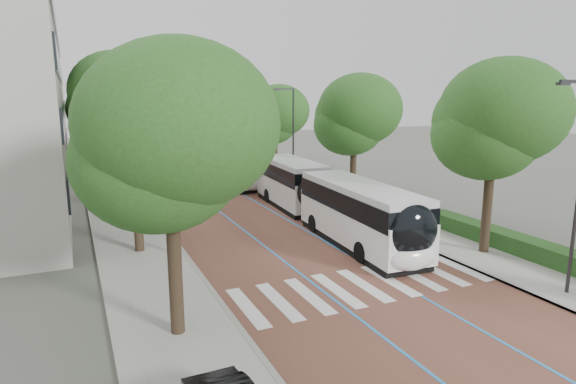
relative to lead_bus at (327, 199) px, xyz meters
name	(u,v)px	position (x,y,z in m)	size (l,w,h in m)	color
ground	(374,296)	(-3.08, -9.38, -1.63)	(160.00, 160.00, 0.00)	#51544C
road	(171,163)	(-3.08, 30.62, -1.62)	(11.00, 140.00, 0.02)	brown
sidewalk_left	(100,166)	(-10.58, 30.62, -1.57)	(4.00, 140.00, 0.12)	#999691
sidewalk_right	(235,159)	(4.42, 30.62, -1.57)	(4.00, 140.00, 0.12)	#999691
kerb_left	(119,165)	(-8.68, 30.62, -1.57)	(0.20, 140.00, 0.14)	gray
kerb_right	(219,160)	(2.52, 30.62, -1.57)	(0.20, 140.00, 0.14)	gray
zebra_crossing	(364,285)	(-2.88, -8.38, -1.60)	(10.55, 3.60, 0.01)	silver
lane_line_left	(157,164)	(-4.68, 30.62, -1.60)	(0.12, 126.00, 0.01)	#2880C8
lane_line_right	(185,162)	(-1.48, 30.62, -1.60)	(0.12, 126.00, 0.01)	#2880C8
hedge	(541,251)	(6.02, -9.38, -1.11)	(1.20, 14.00, 0.80)	#1C3E15
streetlight_far	(291,128)	(3.54, 12.62, 3.19)	(1.82, 0.20, 8.00)	#29292C
lamp_post_left	(169,170)	(-9.18, -1.38, 2.49)	(0.14, 0.14, 8.00)	#29292C
trees_left	(106,105)	(-10.58, 14.83, 5.18)	(5.96, 60.84, 9.68)	black
trees_right	(308,116)	(4.62, 11.79, 4.20)	(5.81, 47.63, 8.68)	black
lead_bus	(327,199)	(0.00, 0.00, 0.00)	(3.60, 18.51, 3.20)	black
bus_queued_0	(229,164)	(-0.85, 16.02, 0.00)	(3.35, 12.54, 3.20)	white
bus_queued_1	(198,149)	(-0.46, 28.72, 0.00)	(2.86, 12.46, 3.20)	white
bus_queued_2	(173,139)	(-0.54, 42.34, 0.00)	(2.75, 12.44, 3.20)	white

